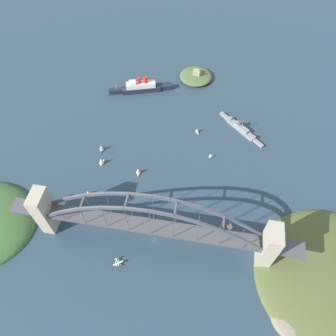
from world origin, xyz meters
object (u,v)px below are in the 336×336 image
at_px(fort_island_mid_harbor, 196,76).
at_px(seaplane_taxiing_near_bridge, 118,263).
at_px(harbor_arch_bridge, 153,227).
at_px(ocean_liner, 141,87).
at_px(small_boat_4, 101,148).
at_px(channel_marker_buoy, 125,209).
at_px(small_boat_7, 101,161).
at_px(small_boat_6, 145,212).
at_px(small_boat_0, 230,225).
at_px(small_boat_1, 138,171).
at_px(small_boat_3, 211,155).
at_px(small_boat_2, 88,193).
at_px(naval_cruiser, 241,128).
at_px(small_boat_5, 197,130).

height_order(fort_island_mid_harbor, seaplane_taxiing_near_bridge, fort_island_mid_harbor).
bearing_deg(harbor_arch_bridge, ocean_liner, 105.59).
distance_m(small_boat_4, channel_marker_buoy, 83.64).
bearing_deg(small_boat_7, fort_island_mid_harbor, 62.43).
relative_size(small_boat_6, small_boat_7, 0.76).
bearing_deg(channel_marker_buoy, small_boat_7, 127.77).
bearing_deg(small_boat_0, small_boat_1, 154.64).
xyz_separation_m(small_boat_0, small_boat_4, (-150.70, 73.08, -0.69)).
height_order(harbor_arch_bridge, channel_marker_buoy, harbor_arch_bridge).
relative_size(small_boat_6, channel_marker_buoy, 2.93).
bearing_deg(small_boat_0, small_boat_3, 107.24).
relative_size(seaplane_taxiing_near_bridge, small_boat_0, 0.74).
bearing_deg(channel_marker_buoy, fort_island_mid_harbor, 78.02).
distance_m(harbor_arch_bridge, small_boat_7, 111.97).
xyz_separation_m(small_boat_2, small_boat_7, (2.03, 41.10, 1.46)).
xyz_separation_m(fort_island_mid_harbor, small_boat_4, (-91.17, -145.39, 0.84)).
distance_m(harbor_arch_bridge, fort_island_mid_harbor, 245.20).
height_order(seaplane_taxiing_near_bridge, small_boat_2, small_boat_2).
distance_m(seaplane_taxiing_near_bridge, small_boat_6, 57.36).
xyz_separation_m(small_boat_4, small_boat_7, (5.54, -18.64, 0.25)).
bearing_deg(ocean_liner, naval_cruiser, -20.02).
distance_m(ocean_liner, small_boat_1, 134.55).
bearing_deg(seaplane_taxiing_near_bridge, small_boat_1, 92.22).
height_order(seaplane_taxiing_near_bridge, small_boat_4, small_boat_4).
bearing_deg(small_boat_7, small_boat_3, 14.21).
distance_m(naval_cruiser, fort_island_mid_harbor, 108.23).
distance_m(harbor_arch_bridge, small_boat_2, 89.83).
distance_m(fort_island_mid_harbor, small_boat_6, 216.99).
xyz_separation_m(small_boat_0, small_boat_3, (-26.24, 84.55, -2.46)).
distance_m(ocean_liner, small_boat_6, 182.46).
distance_m(ocean_liner, small_boat_0, 221.02).
bearing_deg(small_boat_6, small_boat_1, 110.26).
distance_m(small_boat_6, small_boat_7, 79.06).
xyz_separation_m(ocean_liner, fort_island_mid_harbor, (68.17, 38.08, -2.51)).
bearing_deg(small_boat_1, small_boat_3, 25.56).
distance_m(harbor_arch_bridge, small_boat_4, 129.32).
bearing_deg(small_boat_0, small_boat_4, 154.13).
bearing_deg(small_boat_6, small_boat_3, 54.11).
height_order(small_boat_3, channel_marker_buoy, small_boat_3).
relative_size(fort_island_mid_harbor, small_boat_1, 4.44).
height_order(small_boat_4, small_boat_6, small_boat_4).
bearing_deg(harbor_arch_bridge, small_boat_0, 19.65).
height_order(harbor_arch_bridge, fort_island_mid_harbor, harbor_arch_bridge).
relative_size(fort_island_mid_harbor, small_boat_7, 4.12).
bearing_deg(small_boat_6, fort_island_mid_harbor, 83.20).
height_order(seaplane_taxiing_near_bridge, small_boat_5, small_boat_5).
bearing_deg(channel_marker_buoy, ocean_liner, 97.21).
xyz_separation_m(small_boat_1, small_boat_4, (-48.73, 24.74, 0.09)).
relative_size(small_boat_0, small_boat_7, 1.10).
height_order(small_boat_1, small_boat_6, small_boat_1).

